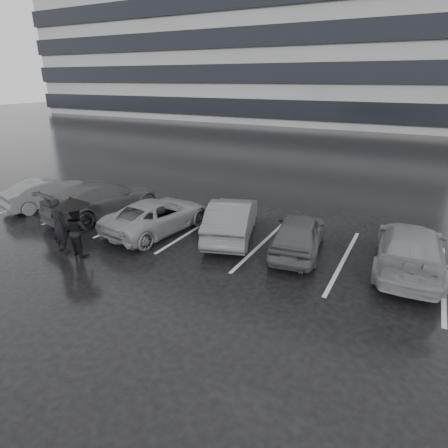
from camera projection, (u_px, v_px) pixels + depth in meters
The scene contains 12 objects.
ground at pixel (212, 269), 11.39m from camera, with size 160.00×160.00×0.00m, color black.
office_building at pixel (244, 14), 55.30m from camera, with size 61.00×26.00×29.00m.
car_main at pixel (299, 234), 12.32m from camera, with size 1.52×3.78×1.29m, color black.
car_west_a at pixel (232, 218), 13.53m from camera, with size 1.48×4.24×1.40m, color #2E2F31.
car_west_b at pixel (158, 215), 14.06m from camera, with size 2.04×4.43×1.23m, color #535356.
car_west_c at pixel (103, 198), 15.66m from camera, with size 2.03×5.00×1.45m, color black.
car_west_d at pixel (50, 193), 16.75m from camera, with size 1.35×3.87×1.28m, color #2E2F31.
car_east at pixel (410, 248), 11.18m from camera, with size 1.89×4.65×1.35m, color #535356.
pedestrian_left at pixel (59, 226), 12.18m from camera, with size 0.67×0.44×1.84m, color black.
pedestrian_right at pixel (78, 231), 12.07m from camera, with size 0.81×0.63×1.66m, color black.
umbrella at pixel (71, 202), 11.82m from camera, with size 1.15×1.15×1.95m.
stall_stripes at pixel (227, 236), 13.80m from camera, with size 19.72×5.00×0.00m.
Camera 1 is at (5.09, -8.75, 5.41)m, focal length 30.00 mm.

